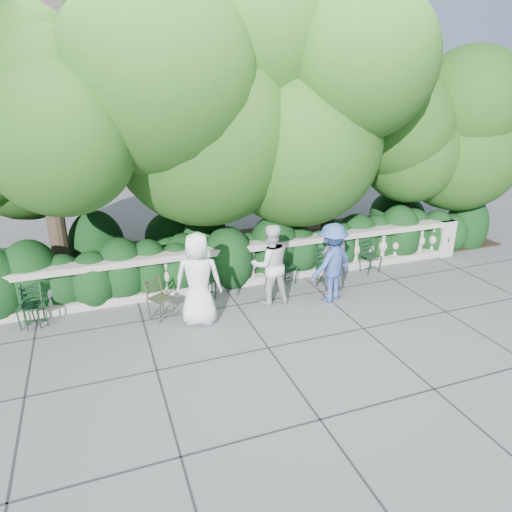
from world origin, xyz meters
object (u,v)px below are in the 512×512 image
object	(u,v)px
chair_a	(31,329)
chair_b	(39,329)
chair_d	(373,274)
person_businessman	(198,279)
person_older_blue	(332,263)
person_woman_grey	(334,263)
person_casual_man	(270,265)
chair_f	(329,283)
chair_c	(208,300)
chair_weathered	(167,320)
chair_e	(289,285)

from	to	relation	value
chair_a	chair_b	distance (m)	0.13
chair_d	chair_a	bearing A→B (deg)	171.03
person_businessman	chair_d	bearing A→B (deg)	-150.02
chair_d	person_older_blue	size ratio (longest dim) A/B	0.48
person_businessman	person_older_blue	distance (m)	2.92
chair_d	person_woman_grey	bearing A→B (deg)	-162.97
person_casual_man	chair_b	bearing A→B (deg)	-1.94
chair_b	chair_f	bearing A→B (deg)	-13.86
chair_c	person_woman_grey	world-z (taller)	person_woman_grey
chair_weathered	person_woman_grey	xyz separation A→B (m)	(3.65, -0.23, 0.81)
chair_a	person_older_blue	xyz separation A→B (m)	(6.08, -0.84, 0.87)
chair_a	person_businessman	bearing A→B (deg)	-4.14
chair_e	person_businessman	size ratio (longest dim) A/B	0.45
chair_a	chair_d	xyz separation A→B (m)	(7.81, 0.05, 0.00)
chair_b	person_businessman	bearing A→B (deg)	-28.32
person_woman_grey	chair_f	bearing A→B (deg)	-106.70
chair_e	chair_weathered	world-z (taller)	same
chair_a	person_businessman	distance (m)	3.40
chair_a	chair_d	size ratio (longest dim) A/B	1.00
person_casual_man	person_older_blue	world-z (taller)	person_casual_man
person_woman_grey	chair_e	bearing A→B (deg)	-46.74
chair_a	chair_e	bearing A→B (deg)	12.09
chair_weathered	person_woman_grey	bearing A→B (deg)	-35.96
chair_d	person_older_blue	bearing A→B (deg)	-162.17
chair_f	person_older_blue	size ratio (longest dim) A/B	0.48
person_woman_grey	chair_d	bearing A→B (deg)	-145.94
chair_c	person_older_blue	xyz separation A→B (m)	(2.54, -0.89, 0.87)
chair_f	chair_weathered	size ratio (longest dim) A/B	1.00
chair_e	person_older_blue	size ratio (longest dim) A/B	0.48
chair_d	person_casual_man	size ratio (longest dim) A/B	0.48
chair_c	chair_d	xyz separation A→B (m)	(4.27, -0.01, 0.00)
chair_c	chair_weathered	bearing A→B (deg)	-151.59
chair_b	person_businessman	world-z (taller)	person_businessman
chair_c	person_woman_grey	bearing A→B (deg)	-18.56
chair_b	chair_f	world-z (taller)	same
chair_c	person_businessman	xyz separation A→B (m)	(-0.38, -0.89, 0.93)
chair_d	chair_b	bearing A→B (deg)	171.23
chair_a	chair_weathered	distance (m)	2.59
chair_a	chair_b	bearing A→B (deg)	-0.32
chair_d	person_businessman	distance (m)	4.82
chair_d	chair_e	distance (m)	2.26
chair_a	person_businessman	size ratio (longest dim) A/B	0.45
chair_d	chair_f	bearing A→B (deg)	176.23
chair_a	chair_weathered	world-z (taller)	same
person_woman_grey	person_casual_man	xyz separation A→B (m)	(-1.39, 0.26, 0.07)
person_casual_man	chair_f	bearing A→B (deg)	-162.51
person_businessman	chair_c	bearing A→B (deg)	-94.10
chair_f	chair_weathered	xyz separation A→B (m)	(-3.96, -0.44, 0.00)
person_older_blue	chair_f	bearing A→B (deg)	-138.34
chair_e	person_woman_grey	distance (m)	1.37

